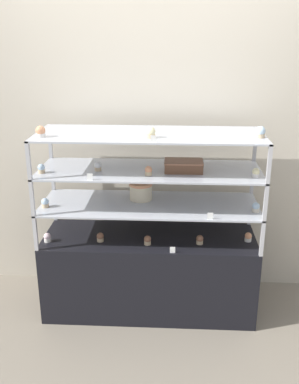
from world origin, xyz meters
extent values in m
plane|color=gray|center=(0.00, 0.00, 0.00)|extent=(20.00, 20.00, 0.00)
cube|color=beige|center=(0.00, 0.42, 1.30)|extent=(8.00, 0.05, 2.60)
cube|color=black|center=(0.00, 0.00, 0.30)|extent=(1.53, 0.55, 0.59)
cube|color=#B7B7BC|center=(-0.75, 0.26, 0.72)|extent=(0.02, 0.02, 0.25)
cube|color=#B7B7BC|center=(0.75, 0.26, 0.72)|extent=(0.02, 0.02, 0.25)
cube|color=#B7B7BC|center=(-0.75, -0.26, 0.72)|extent=(0.02, 0.02, 0.25)
cube|color=#B7B7BC|center=(0.75, -0.26, 0.72)|extent=(0.02, 0.02, 0.25)
cube|color=#B7BCC6|center=(0.00, 0.00, 0.84)|extent=(1.53, 0.55, 0.01)
cube|color=#B7B7BC|center=(-0.75, 0.26, 0.97)|extent=(0.02, 0.02, 0.25)
cube|color=#B7B7BC|center=(0.75, 0.26, 0.97)|extent=(0.02, 0.02, 0.25)
cube|color=#B7B7BC|center=(-0.75, -0.26, 0.97)|extent=(0.02, 0.02, 0.25)
cube|color=#B7B7BC|center=(0.75, -0.26, 0.97)|extent=(0.02, 0.02, 0.25)
cube|color=#B7BCC6|center=(0.00, 0.00, 1.09)|extent=(1.53, 0.55, 0.01)
cube|color=#B7B7BC|center=(-0.75, 0.26, 1.22)|extent=(0.02, 0.02, 0.25)
cube|color=#B7B7BC|center=(0.75, 0.26, 1.22)|extent=(0.02, 0.02, 0.25)
cube|color=#B7B7BC|center=(-0.75, -0.26, 1.22)|extent=(0.02, 0.02, 0.25)
cube|color=#B7B7BC|center=(0.75, -0.26, 1.22)|extent=(0.02, 0.02, 0.25)
cube|color=#B7BCC6|center=(0.00, 0.00, 1.34)|extent=(1.53, 0.55, 0.01)
cylinder|color=beige|center=(-0.07, 0.09, 0.90)|extent=(0.16, 0.16, 0.11)
cylinder|color=#E5996B|center=(-0.07, 0.09, 0.96)|extent=(0.17, 0.17, 0.02)
cube|color=brown|center=(0.23, -0.02, 1.13)|extent=(0.26, 0.17, 0.06)
cube|color=#8C5B42|center=(0.23, -0.02, 1.17)|extent=(0.26, 0.17, 0.01)
cylinder|color=white|center=(-0.72, -0.13, 0.60)|extent=(0.05, 0.05, 0.03)
sphere|color=silver|center=(-0.72, -0.13, 0.63)|extent=(0.05, 0.05, 0.05)
cylinder|color=#CCB28C|center=(-0.34, -0.10, 0.60)|extent=(0.05, 0.05, 0.03)
sphere|color=#8C5B42|center=(-0.34, -0.10, 0.63)|extent=(0.05, 0.05, 0.05)
cylinder|color=#CCB28C|center=(-0.01, -0.13, 0.60)|extent=(0.05, 0.05, 0.03)
sphere|color=#8C5B42|center=(-0.01, -0.13, 0.63)|extent=(0.05, 0.05, 0.05)
cylinder|color=#CCB28C|center=(0.36, -0.10, 0.60)|extent=(0.05, 0.05, 0.03)
sphere|color=#8C5B42|center=(0.36, -0.10, 0.63)|extent=(0.05, 0.05, 0.05)
cylinder|color=white|center=(0.70, -0.04, 0.60)|extent=(0.05, 0.05, 0.03)
sphere|color=#E5996B|center=(0.70, -0.04, 0.63)|extent=(0.05, 0.05, 0.05)
cube|color=white|center=(0.17, -0.25, 0.61)|extent=(0.04, 0.00, 0.04)
cylinder|color=#CCB28C|center=(-0.72, -0.10, 0.86)|extent=(0.05, 0.05, 0.03)
sphere|color=silver|center=(-0.72, -0.10, 0.89)|extent=(0.05, 0.05, 0.05)
cylinder|color=beige|center=(0.73, -0.11, 0.86)|extent=(0.05, 0.05, 0.03)
sphere|color=silver|center=(0.73, -0.11, 0.89)|extent=(0.05, 0.05, 0.05)
cube|color=white|center=(0.41, -0.25, 0.87)|extent=(0.04, 0.00, 0.04)
cylinder|color=#CCB28C|center=(-0.72, -0.12, 1.11)|extent=(0.05, 0.05, 0.03)
sphere|color=silver|center=(-0.72, -0.12, 1.14)|extent=(0.05, 0.05, 0.05)
cylinder|color=#CCB28C|center=(-0.35, -0.05, 1.11)|extent=(0.05, 0.05, 0.03)
sphere|color=white|center=(-0.35, -0.05, 1.14)|extent=(0.05, 0.05, 0.05)
cylinder|color=#CCB28C|center=(0.00, -0.13, 1.11)|extent=(0.05, 0.05, 0.03)
sphere|color=#E5996B|center=(0.00, -0.13, 1.14)|extent=(0.05, 0.05, 0.05)
cylinder|color=white|center=(0.70, -0.14, 1.11)|extent=(0.05, 0.05, 0.03)
sphere|color=#F4EAB2|center=(0.70, -0.14, 1.14)|extent=(0.05, 0.05, 0.05)
cube|color=white|center=(-0.37, -0.25, 1.12)|extent=(0.04, 0.00, 0.04)
cylinder|color=white|center=(-0.70, -0.15, 1.36)|extent=(0.06, 0.06, 0.03)
sphere|color=#E5996B|center=(-0.70, -0.15, 1.39)|extent=(0.06, 0.06, 0.06)
cylinder|color=#CCB28C|center=(0.01, -0.13, 1.36)|extent=(0.06, 0.06, 0.03)
sphere|color=#F4EAB2|center=(0.01, -0.13, 1.39)|extent=(0.06, 0.06, 0.06)
cylinder|color=#CCB28C|center=(0.72, -0.08, 1.36)|extent=(0.06, 0.06, 0.03)
sphere|color=silver|center=(0.72, -0.08, 1.39)|extent=(0.06, 0.06, 0.06)
cube|color=white|center=(0.04, -0.25, 1.37)|extent=(0.04, 0.00, 0.04)
camera|label=1|loc=(0.16, -2.96, 2.00)|focal=42.00mm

